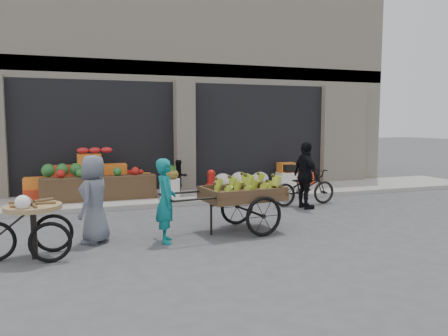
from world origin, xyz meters
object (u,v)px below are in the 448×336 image
object	(u,v)px
bicycle	(304,187)
cyclist	(306,175)
pineapple_bin	(170,189)
tricycle_cart	(33,222)
seated_person	(179,177)
banana_cart	(240,192)
orange_bucket	(230,190)
vendor_grey	(94,199)
vendor_woman	(166,201)
fire_hydrant	(211,182)

from	to	relation	value
bicycle	cyclist	distance (m)	0.57
pineapple_bin	tricycle_cart	bearing A→B (deg)	-127.65
pineapple_bin	seated_person	size ratio (longest dim) A/B	0.56
pineapple_bin	bicycle	bearing A→B (deg)	-24.24
seated_person	pineapple_bin	bearing A→B (deg)	-133.69
tricycle_cart	cyclist	xyz separation A→B (m)	(5.87, 2.03, 0.24)
pineapple_bin	bicycle	distance (m)	3.42
banana_cart	tricycle_cart	distance (m)	3.62
banana_cart	tricycle_cart	bearing A→B (deg)	-178.21
bicycle	orange_bucket	bearing A→B (deg)	47.43
pineapple_bin	bicycle	xyz separation A→B (m)	(3.12, -1.40, 0.08)
seated_person	vendor_grey	world-z (taller)	vendor_grey
vendor_woman	vendor_grey	distance (m)	1.23
vendor_grey	orange_bucket	bearing A→B (deg)	158.50
orange_bucket	vendor_woman	xyz separation A→B (m)	(-2.46, -3.50, 0.46)
banana_cart	vendor_woman	bearing A→B (deg)	-175.84
pineapple_bin	orange_bucket	world-z (taller)	pineapple_bin
fire_hydrant	orange_bucket	distance (m)	0.55
banana_cart	bicycle	xyz separation A→B (m)	(2.50, 1.92, -0.31)
vendor_grey	bicycle	size ratio (longest dim) A/B	0.89
vendor_grey	cyclist	world-z (taller)	cyclist
fire_hydrant	bicycle	size ratio (longest dim) A/B	0.41
fire_hydrant	cyclist	bearing A→B (deg)	-43.98
pineapple_bin	seated_person	world-z (taller)	seated_person
vendor_woman	vendor_grey	xyz separation A→B (m)	(-1.16, 0.39, 0.03)
pineapple_bin	vendor_grey	bearing A→B (deg)	-122.28
orange_bucket	tricycle_cart	bearing A→B (deg)	-140.67
banana_cart	seated_person	bearing A→B (deg)	86.85
tricycle_cart	vendor_grey	xyz separation A→B (m)	(0.93, 0.63, 0.20)
vendor_woman	vendor_grey	bearing A→B (deg)	78.59
cyclist	banana_cart	bearing A→B (deg)	121.55
seated_person	bicycle	world-z (taller)	seated_person
banana_cart	bicycle	size ratio (longest dim) A/B	1.51
seated_person	vendor_woman	size ratio (longest dim) A/B	0.64
fire_hydrant	tricycle_cart	distance (m)	5.55
banana_cart	pineapple_bin	bearing A→B (deg)	94.20
fire_hydrant	banana_cart	world-z (taller)	banana_cart
pineapple_bin	cyclist	distance (m)	3.46
vendor_woman	bicycle	world-z (taller)	vendor_woman
tricycle_cart	orange_bucket	bearing A→B (deg)	42.02
banana_cart	cyclist	distance (m)	2.76
banana_cart	tricycle_cart	size ratio (longest dim) A/B	1.81
fire_hydrant	bicycle	xyz separation A→B (m)	(2.02, -1.35, -0.05)
bicycle	fire_hydrant	bearing A→B (deg)	54.24
vendor_woman	bicycle	xyz separation A→B (m)	(3.98, 2.19, -0.28)
seated_person	vendor_grey	size ratio (longest dim) A/B	0.61
orange_bucket	tricycle_cart	world-z (taller)	tricycle_cart
pineapple_bin	fire_hydrant	distance (m)	1.11
tricycle_cart	bicycle	xyz separation A→B (m)	(6.07, 2.43, -0.11)
vendor_grey	seated_person	bearing A→B (deg)	175.41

